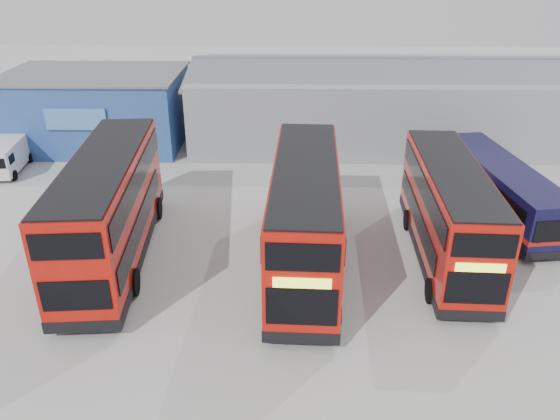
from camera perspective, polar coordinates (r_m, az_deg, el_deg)
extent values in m
plane|color=#9C9D98|center=(23.91, 1.39, -7.47)|extent=(120.00, 120.00, 0.00)
cube|color=navy|center=(41.73, -18.56, 9.95)|extent=(12.00, 8.00, 5.00)
cube|color=#575C61|center=(41.15, -19.07, 13.35)|extent=(12.30, 8.30, 0.15)
cube|color=#427DBD|center=(37.91, -20.57, 8.87)|extent=(3.96, 0.15, 1.40)
cube|color=gray|center=(42.12, 12.50, 10.83)|extent=(30.00, 12.00, 5.00)
cube|color=#575C61|center=(38.82, 13.64, 13.62)|extent=(30.50, 6.33, 1.29)
cube|color=#575C61|center=(44.19, 12.19, 15.24)|extent=(30.50, 6.33, 1.29)
cube|color=#B8130A|center=(25.43, -17.39, 0.27)|extent=(3.70, 11.88, 4.51)
cube|color=black|center=(26.34, -16.81, -3.70)|extent=(3.74, 11.93, 0.50)
cube|color=black|center=(24.95, -14.30, -1.18)|extent=(0.83, 9.89, 1.06)
cube|color=black|center=(25.66, -20.51, -1.31)|extent=(0.83, 9.89, 1.06)
cube|color=black|center=(24.57, -14.61, 3.23)|extent=(0.92, 11.00, 1.06)
cube|color=black|center=(25.28, -20.91, 2.96)|extent=(0.92, 11.00, 1.06)
cube|color=black|center=(30.92, -14.94, 3.97)|extent=(2.50, 0.25, 1.50)
cube|color=black|center=(30.25, -15.37, 7.48)|extent=(2.50, 0.25, 1.06)
cube|color=#BFE430|center=(30.58, -15.15, 5.71)|extent=(2.00, 0.20, 0.39)
cube|color=black|center=(20.83, -20.60, -8.41)|extent=(2.45, 0.25, 1.23)
cube|color=black|center=(19.82, -21.50, -3.61)|extent=(2.45, 0.25, 1.00)
cube|color=black|center=(24.56, -18.10, 5.06)|extent=(3.52, 11.70, 0.11)
cylinder|color=black|center=(29.61, -12.70, 0.19)|extent=(0.45, 1.18, 1.16)
cylinder|color=black|center=(30.18, -17.70, 0.05)|extent=(0.45, 1.18, 1.16)
cylinder|color=black|center=(23.60, -15.08, -7.30)|extent=(0.45, 1.18, 1.16)
cylinder|color=black|center=(24.31, -21.30, -7.26)|extent=(0.45, 1.18, 1.16)
cube|color=#B8130A|center=(23.68, 2.61, -0.51)|extent=(3.21, 11.67, 4.46)
cube|color=black|center=(24.65, 2.52, -4.69)|extent=(3.25, 11.72, 0.50)
cube|color=black|center=(24.36, -0.69, -1.05)|extent=(0.44, 9.81, 1.05)
cube|color=black|center=(24.34, 5.90, -1.22)|extent=(0.44, 9.81, 1.05)
cube|color=black|center=(23.16, -0.79, 2.57)|extent=(0.48, 10.91, 1.05)
cube|color=black|center=(23.14, 6.15, 2.39)|extent=(0.48, 10.91, 1.05)
cube|color=black|center=(19.05, 2.27, -10.11)|extent=(2.48, 0.15, 1.49)
cube|color=black|center=(17.94, 2.38, -5.00)|extent=(2.48, 0.15, 1.05)
cube|color=#BFE430|center=(18.47, 2.32, -7.65)|extent=(1.98, 0.12, 0.39)
cube|color=black|center=(29.23, 2.78, 3.51)|extent=(2.43, 0.15, 1.21)
cube|color=black|center=(28.52, 2.87, 7.19)|extent=(2.43, 0.15, 0.99)
cube|color=black|center=(22.76, 2.73, 4.57)|extent=(3.04, 11.50, 0.11)
cylinder|color=black|center=(21.37, -1.29, -10.20)|extent=(0.40, 1.16, 1.15)
cylinder|color=black|center=(21.35, 5.92, -10.40)|extent=(0.40, 1.16, 1.15)
cylinder|color=black|center=(27.26, -0.15, -1.51)|extent=(0.40, 1.16, 1.15)
cylinder|color=black|center=(27.24, 5.42, -1.66)|extent=(0.40, 1.16, 1.15)
cube|color=#B8130A|center=(25.67, 17.15, -0.09)|extent=(2.96, 10.62, 4.06)
cube|color=black|center=(26.50, 16.64, -3.64)|extent=(3.00, 10.67, 0.45)
cube|color=black|center=(25.96, 14.11, -0.57)|extent=(0.44, 8.92, 0.95)
cube|color=black|center=(26.56, 19.51, -0.71)|extent=(0.44, 8.92, 0.95)
cube|color=black|center=(24.90, 14.68, 2.52)|extent=(0.48, 9.92, 0.95)
cube|color=black|center=(25.52, 20.29, 2.30)|extent=(0.48, 9.92, 0.95)
cube|color=black|center=(21.52, 19.85, -7.72)|extent=(2.26, 0.15, 1.35)
cube|color=black|center=(20.62, 20.61, -3.54)|extent=(2.26, 0.15, 0.95)
cube|color=#BFE430|center=(21.05, 20.23, -5.69)|extent=(1.80, 0.12, 0.35)
cube|color=black|center=(30.61, 14.98, 3.32)|extent=(2.21, 0.15, 1.10)
cube|color=black|center=(29.98, 15.38, 6.50)|extent=(2.21, 0.15, 0.90)
cube|color=black|center=(24.87, 17.77, 4.14)|extent=(2.80, 10.47, 0.10)
cylinder|color=black|center=(23.22, 15.50, -8.15)|extent=(0.37, 1.06, 1.04)
cylinder|color=black|center=(23.85, 21.21, -8.09)|extent=(0.37, 1.06, 1.04)
cylinder|color=black|center=(28.56, 13.23, -1.01)|extent=(0.37, 1.06, 1.04)
cylinder|color=black|center=(29.08, 17.90, -1.12)|extent=(0.37, 1.06, 1.04)
cube|color=black|center=(31.17, 21.98, 2.27)|extent=(3.77, 10.76, 2.54)
cube|color=black|center=(31.59, 21.65, 0.46)|extent=(3.82, 10.80, 0.38)
cube|color=#99150B|center=(31.34, 21.84, 1.51)|extent=(3.81, 10.79, 0.24)
cube|color=black|center=(31.38, 24.30, 2.80)|extent=(1.22, 8.74, 0.91)
cube|color=black|center=(30.23, 20.31, 2.68)|extent=(1.22, 8.74, 0.91)
cube|color=black|center=(35.48, 18.25, 6.00)|extent=(2.14, 0.33, 1.24)
cube|color=black|center=(27.05, 26.97, -1.98)|extent=(2.09, 0.33, 1.05)
cylinder|color=black|center=(35.12, 20.66, 3.17)|extent=(0.44, 1.03, 1.00)
cylinder|color=black|center=(34.15, 17.21, 3.06)|extent=(0.44, 1.03, 1.00)
cylinder|color=black|center=(29.90, 26.08, -1.92)|extent=(0.44, 1.03, 1.00)
cylinder|color=black|center=(28.76, 22.19, -2.23)|extent=(0.44, 1.03, 1.00)
cube|color=silver|center=(38.84, -26.74, 5.15)|extent=(2.25, 4.63, 1.70)
cube|color=black|center=(37.17, -26.24, 4.84)|extent=(0.13, 0.80, 0.54)
cylinder|color=black|center=(37.47, -26.04, 3.27)|extent=(0.28, 0.66, 0.64)
cylinder|color=black|center=(40.74, -26.95, 4.80)|extent=(0.28, 0.66, 0.64)
cylinder|color=black|center=(40.13, -24.68, 4.97)|extent=(0.28, 0.66, 0.64)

